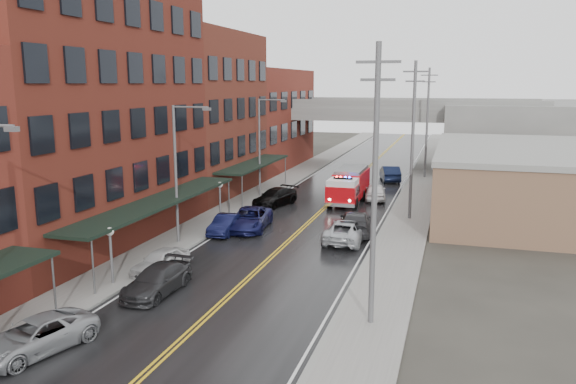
# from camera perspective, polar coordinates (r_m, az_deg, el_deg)

# --- Properties ---
(road) EXTENTS (11.00, 160.00, 0.02)m
(road) POSITION_cam_1_polar(r_m,az_deg,el_deg) (40.69, 1.45, -3.75)
(road) COLOR black
(road) RESTS_ON ground
(sidewalk_left) EXTENTS (3.00, 160.00, 0.15)m
(sidewalk_left) POSITION_cam_1_polar(r_m,az_deg,el_deg) (43.11, -7.96, -2.92)
(sidewalk_left) COLOR slate
(sidewalk_left) RESTS_ON ground
(sidewalk_right) EXTENTS (3.00, 160.00, 0.15)m
(sidewalk_right) POSITION_cam_1_polar(r_m,az_deg,el_deg) (39.45, 11.76, -4.36)
(sidewalk_right) COLOR slate
(sidewalk_right) RESTS_ON ground
(curb_left) EXTENTS (0.30, 160.00, 0.15)m
(curb_left) POSITION_cam_1_polar(r_m,az_deg,el_deg) (42.46, -5.93, -3.08)
(curb_left) COLOR gray
(curb_left) RESTS_ON ground
(curb_right) EXTENTS (0.30, 160.00, 0.15)m
(curb_right) POSITION_cam_1_polar(r_m,az_deg,el_deg) (39.61, 9.38, -4.21)
(curb_right) COLOR gray
(curb_right) RESTS_ON ground
(brick_building_b) EXTENTS (9.00, 20.00, 18.00)m
(brick_building_b) POSITION_cam_1_polar(r_m,az_deg,el_deg) (38.98, -20.84, 8.29)
(brick_building_b) COLOR maroon
(brick_building_b) RESTS_ON ground
(brick_building_c) EXTENTS (9.00, 15.00, 15.00)m
(brick_building_c) POSITION_cam_1_polar(r_m,az_deg,el_deg) (54.00, -9.34, 7.82)
(brick_building_c) COLOR #5B281B
(brick_building_c) RESTS_ON ground
(brick_building_far) EXTENTS (9.00, 20.00, 12.00)m
(brick_building_far) POSITION_cam_1_polar(r_m,az_deg,el_deg) (70.21, -3.00, 7.43)
(brick_building_far) COLOR maroon
(brick_building_far) RESTS_ON ground
(tan_building) EXTENTS (14.00, 22.00, 5.00)m
(tan_building) POSITION_cam_1_polar(r_m,az_deg,el_deg) (48.93, 23.14, 0.86)
(tan_building) COLOR brown
(tan_building) RESTS_ON ground
(right_far_block) EXTENTS (18.00, 30.00, 8.00)m
(right_far_block) POSITION_cam_1_polar(r_m,az_deg,el_deg) (78.59, 22.38, 5.54)
(right_far_block) COLOR slate
(right_far_block) RESTS_ON ground
(awning_1) EXTENTS (2.60, 18.00, 3.09)m
(awning_1) POSITION_cam_1_polar(r_m,az_deg,el_deg) (36.49, -12.93, -0.94)
(awning_1) COLOR black
(awning_1) RESTS_ON ground
(awning_2) EXTENTS (2.60, 13.00, 3.09)m
(awning_2) POSITION_cam_1_polar(r_m,az_deg,el_deg) (52.16, -3.43, 2.85)
(awning_2) COLOR black
(awning_2) RESTS_ON ground
(globe_lamp_1) EXTENTS (0.44, 0.44, 3.12)m
(globe_lamp_1) POSITION_cam_1_polar(r_m,az_deg,el_deg) (30.32, -17.60, -4.93)
(globe_lamp_1) COLOR #59595B
(globe_lamp_1) RESTS_ON ground
(globe_lamp_2) EXTENTS (0.44, 0.44, 3.12)m
(globe_lamp_2) POSITION_cam_1_polar(r_m,az_deg,el_deg) (42.27, -6.93, -0.06)
(globe_lamp_2) COLOR #59595B
(globe_lamp_2) RESTS_ON ground
(street_lamp_1) EXTENTS (2.64, 0.22, 9.00)m
(street_lamp_1) POSITION_cam_1_polar(r_m,az_deg,el_deg) (36.52, -11.02, 2.64)
(street_lamp_1) COLOR #59595B
(street_lamp_1) RESTS_ON ground
(street_lamp_2) EXTENTS (2.64, 0.22, 9.00)m
(street_lamp_2) POSITION_cam_1_polar(r_m,az_deg,el_deg) (51.11, -2.66, 5.18)
(street_lamp_2) COLOR #59595B
(street_lamp_2) RESTS_ON ground
(utility_pole_0) EXTENTS (1.80, 0.24, 12.00)m
(utility_pole_0) POSITION_cam_1_polar(r_m,az_deg,el_deg) (23.53, 8.80, 0.93)
(utility_pole_0) COLOR #59595B
(utility_pole_0) RESTS_ON ground
(utility_pole_1) EXTENTS (1.80, 0.24, 12.00)m
(utility_pole_1) POSITION_cam_1_polar(r_m,az_deg,el_deg) (43.27, 12.55, 5.36)
(utility_pole_1) COLOR #59595B
(utility_pole_1) RESTS_ON ground
(utility_pole_2) EXTENTS (1.80, 0.24, 12.00)m
(utility_pole_2) POSITION_cam_1_polar(r_m,az_deg,el_deg) (63.17, 13.96, 7.00)
(utility_pole_2) COLOR #59595B
(utility_pole_2) RESTS_ON ground
(overpass) EXTENTS (40.00, 10.00, 7.50)m
(overpass) POSITION_cam_1_polar(r_m,az_deg,el_deg) (70.86, 8.38, 7.35)
(overpass) COLOR slate
(overpass) RESTS_ON ground
(fire_truck) EXTENTS (3.20, 7.88, 2.87)m
(fire_truck) POSITION_cam_1_polar(r_m,az_deg,el_deg) (49.82, 6.19, 0.75)
(fire_truck) COLOR #B4080F
(fire_truck) RESTS_ON ground
(parked_car_left_2) EXTENTS (3.56, 5.27, 1.34)m
(parked_car_left_2) POSITION_cam_1_polar(r_m,az_deg,el_deg) (24.64, -24.29, -13.21)
(parked_car_left_2) COLOR gray
(parked_car_left_2) RESTS_ON ground
(parked_car_left_3) EXTENTS (2.12, 4.82, 1.38)m
(parked_car_left_3) POSITION_cam_1_polar(r_m,az_deg,el_deg) (29.12, -13.13, -8.71)
(parked_car_left_3) COLOR #262729
(parked_car_left_3) RESTS_ON ground
(parked_car_left_4) EXTENTS (2.24, 4.13, 1.33)m
(parked_car_left_4) POSITION_cam_1_polar(r_m,az_deg,el_deg) (32.10, -12.82, -6.87)
(parked_car_left_4) COLOR silver
(parked_car_left_4) RESTS_ON ground
(parked_car_left_5) EXTENTS (1.56, 4.09, 1.33)m
(parked_car_left_5) POSITION_cam_1_polar(r_m,az_deg,el_deg) (39.49, -6.34, -3.29)
(parked_car_left_5) COLOR black
(parked_car_left_5) RESTS_ON ground
(parked_car_left_6) EXTENTS (3.23, 5.80, 1.53)m
(parked_car_left_6) POSITION_cam_1_polar(r_m,az_deg,el_deg) (40.47, -3.92, -2.74)
(parked_car_left_6) COLOR #111442
(parked_car_left_6) RESTS_ON ground
(parked_car_left_7) EXTENTS (3.34, 5.45, 1.48)m
(parked_car_left_7) POSITION_cam_1_polar(r_m,az_deg,el_deg) (48.14, -1.33, -0.54)
(parked_car_left_7) COLOR black
(parked_car_left_7) RESTS_ON ground
(parked_car_right_0) EXTENTS (2.51, 5.31, 1.46)m
(parked_car_right_0) POSITION_cam_1_polar(r_m,az_deg,el_deg) (37.55, 5.97, -3.92)
(parked_car_right_0) COLOR #B3B7BC
(parked_car_right_0) RESTS_ON ground
(parked_car_right_1) EXTENTS (2.99, 5.74, 1.59)m
(parked_car_right_1) POSITION_cam_1_polar(r_m,az_deg,el_deg) (39.48, 6.87, -3.11)
(parked_car_right_1) COLOR #242326
(parked_car_right_1) RESTS_ON ground
(parked_car_right_2) EXTENTS (2.43, 4.67, 1.52)m
(parked_car_right_2) POSITION_cam_1_polar(r_m,az_deg,el_deg) (51.13, 8.86, 0.04)
(parked_car_right_2) COLOR silver
(parked_car_right_2) RESTS_ON ground
(parked_car_right_3) EXTENTS (2.92, 5.33, 1.66)m
(parked_car_right_3) POSITION_cam_1_polar(r_m,az_deg,el_deg) (61.27, 10.32, 1.87)
(parked_car_right_3) COLOR black
(parked_car_right_3) RESTS_ON ground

